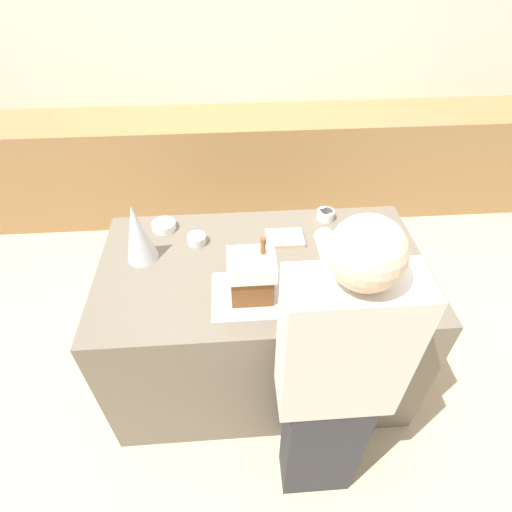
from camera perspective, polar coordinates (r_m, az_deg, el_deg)
ground_plane at (r=2.68m, az=0.75°, el=-15.57°), size 12.00×12.00×0.00m
wall_back at (r=3.71m, az=-2.08°, el=26.93°), size 8.00×0.05×2.60m
back_cabinet_block at (r=3.73m, az=-1.53°, el=12.92°), size 6.00×0.60×0.90m
kitchen_island at (r=2.31m, az=0.85°, el=-9.50°), size 1.63×0.90×0.91m
baking_tray at (r=1.83m, az=-0.61°, el=-5.56°), size 0.36×0.30×0.01m
gingerbread_house at (r=1.74m, az=-0.62°, el=-2.84°), size 0.21×0.18×0.31m
decorative_tree at (r=2.00m, az=-16.58°, el=3.15°), size 0.15×0.15×0.31m
candy_bowl_far_left at (r=2.16m, az=16.99°, el=1.74°), size 0.13×0.13×0.04m
candy_bowl_far_right at (r=2.11m, az=-8.48°, el=2.43°), size 0.10×0.10×0.05m
candy_bowl_center_rear at (r=2.28m, az=9.91°, el=5.88°), size 0.10×0.10×0.05m
candy_bowl_near_tray_right at (r=2.24m, az=-13.02°, el=4.29°), size 0.13×0.13×0.04m
cookbook at (r=2.12m, az=4.14°, el=2.57°), size 0.20×0.15×0.02m
person at (r=1.65m, az=10.98°, el=-17.87°), size 0.44×0.55×1.66m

